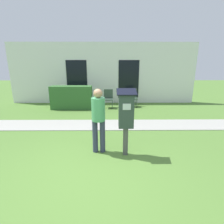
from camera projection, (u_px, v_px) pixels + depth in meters
ground_plane at (90, 174)px, 3.49m from camera, size 40.00×40.00×0.00m
sidewalk at (99, 125)px, 6.26m from camera, size 12.00×1.10×0.02m
building_facade at (103, 74)px, 9.48m from camera, size 10.00×0.26×3.20m
parking_meter at (126, 114)px, 3.98m from camera, size 0.44×0.31×1.59m
person_standing at (98, 116)px, 4.14m from camera, size 0.32×0.32×1.58m
outdoor_chair_left at (84, 96)px, 8.83m from camera, size 0.44×0.44×0.90m
outdoor_chair_middle at (108, 97)px, 8.61m from camera, size 0.44×0.44×0.90m
outdoor_chair_right at (132, 96)px, 8.86m from camera, size 0.44×0.44×0.90m
hedge_row at (72, 97)px, 8.40m from camera, size 1.94×0.60×1.10m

